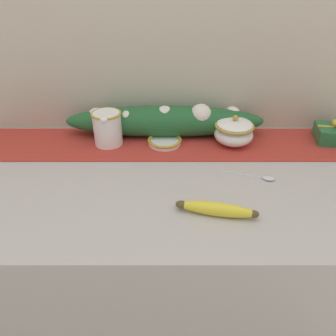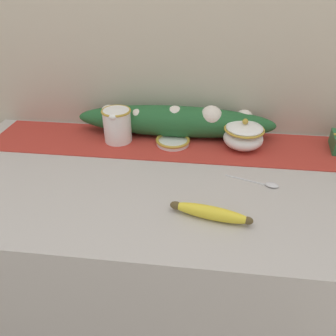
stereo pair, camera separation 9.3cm
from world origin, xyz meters
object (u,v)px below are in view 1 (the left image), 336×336
Objects in this scene: banana at (217,209)px; sugar_bowl at (234,132)px; cream_pitcher at (108,127)px; spoon at (265,178)px; small_dish at (164,141)px; gift_box at (336,134)px.

sugar_bowl is at bearing 74.52° from banana.
spoon is at bearing -23.90° from cream_pitcher.
banana reaches higher than small_dish.
cream_pitcher is 0.90× the size of sugar_bowl.
small_dish is (-0.25, -0.00, -0.04)m from sugar_bowl.
small_dish is at bearing -179.52° from sugar_bowl.
gift_box reaches higher than banana.
small_dish is 0.79× the size of spoon.
gift_box is (0.80, 0.02, -0.03)m from cream_pitcher.
cream_pitcher is at bearing -178.70° from gift_box.
cream_pitcher reaches higher than spoon.
spoon is at bearing -141.98° from gift_box.
spoon is 0.39m from gift_box.
small_dish is 0.61m from gift_box.
banana is (-0.11, -0.38, -0.03)m from sugar_bowl.
sugar_bowl reaches higher than spoon.
banana reaches higher than spoon.
gift_box is at bearing 2.05° from small_dish.
sugar_bowl is at bearing -0.21° from cream_pitcher.
cream_pitcher reaches higher than gift_box.
spoon is 1.05× the size of gift_box.
small_dish is (0.19, -0.00, -0.05)m from cream_pitcher.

